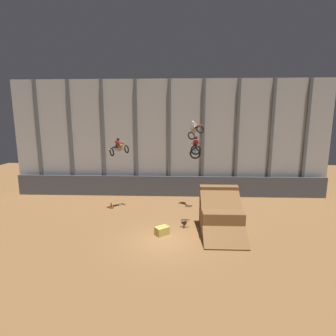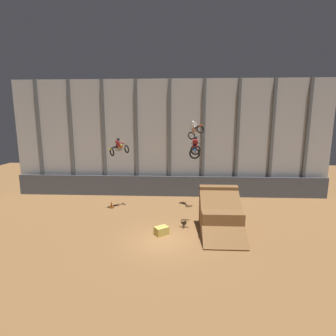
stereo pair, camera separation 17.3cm
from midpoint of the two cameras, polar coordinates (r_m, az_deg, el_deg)
ground_plane at (r=17.49m, az=-1.37°, el=-15.68°), size 60.00×60.00×0.00m
arena_back_wall at (r=26.75m, az=0.13°, el=6.44°), size 32.00×0.40×11.68m
lower_barrier at (r=26.74m, az=0.06°, el=-4.00°), size 31.36×0.20×2.08m
dirt_ramp at (r=18.95m, az=11.07°, el=-10.21°), size 2.76×4.27×3.11m
rider_bike_left_air at (r=22.54m, az=-10.89°, el=4.33°), size 1.67×1.58×1.53m
rider_bike_center_air at (r=18.04m, az=5.73°, el=4.27°), size 0.87×1.80×1.49m
rider_bike_right_air at (r=22.36m, az=5.71°, el=8.23°), size 1.50×1.81×1.67m
traffic_cone_near_ramp at (r=23.96m, az=-12.45°, el=-7.86°), size 0.36×0.36×0.58m
hay_bale_trackside at (r=18.29m, az=-1.58°, el=-13.49°), size 1.08×1.02×0.57m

